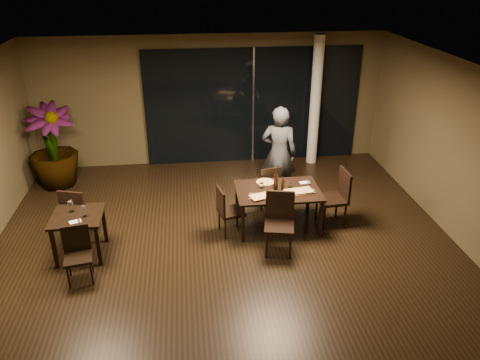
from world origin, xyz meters
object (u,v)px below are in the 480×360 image
chair_main_far (268,185)px  bottle_b (283,183)px  chair_main_near (279,219)px  main_table (278,194)px  chair_main_right (337,195)px  diner (279,154)px  potted_plant (52,147)px  side_table (78,222)px  bottle_c (276,179)px  chair_side_far (77,211)px  chair_side_near (78,251)px  bottle_a (276,181)px  chair_main_left (227,209)px

chair_main_far → bottle_b: 0.83m
chair_main_near → bottle_b: chair_main_near is taller
main_table → chair_main_right: bearing=-0.4°
diner → potted_plant: (-4.63, 1.13, -0.07)m
chair_main_near → diner: size_ratio=0.53×
main_table → side_table: 3.44m
bottle_c → chair_main_near: bearing=-95.8°
chair_side_far → diner: 3.95m
potted_plant → chair_side_near: bearing=-72.3°
chair_main_near → bottle_c: 0.89m
chair_main_far → chair_main_right: bearing=135.0°
bottle_a → chair_main_near: bearing=-95.6°
chair_main_far → chair_side_near: 3.75m
chair_main_near → chair_main_right: chair_main_right is taller
main_table → diner: (0.23, 1.14, 0.30)m
main_table → diner: bearing=78.5°
bottle_a → diner: bearing=76.4°
chair_side_far → diner: diner is taller
chair_side_near → bottle_c: (3.28, 1.24, 0.43)m
diner → bottle_a: diner is taller
main_table → potted_plant: potted_plant is taller
chair_side_near → side_table: bearing=88.0°
chair_side_far → potted_plant: 2.44m
bottle_a → chair_side_near: bearing=-160.3°
chair_side_far → chair_side_near: bearing=117.2°
chair_main_far → chair_side_near: size_ratio=1.03×
chair_main_far → bottle_c: 0.74m
chair_side_far → chair_side_near: (0.22, -1.16, -0.06)m
main_table → chair_main_far: (-0.05, 0.71, -0.17)m
chair_side_near → bottle_b: (3.39, 1.13, 0.39)m
chair_main_far → bottle_b: (0.13, -0.72, 0.38)m
chair_main_far → bottle_a: (0.01, -0.68, 0.40)m
side_table → chair_side_far: bearing=104.3°
diner → chair_main_left: bearing=66.9°
side_table → chair_side_near: chair_side_near is taller
main_table → bottle_c: (-0.03, 0.10, 0.24)m
chair_side_far → chair_main_near: bearing=-175.8°
chair_main_near → diner: 1.93m
main_table → chair_main_near: (-0.11, -0.72, -0.10)m
chair_side_near → main_table: bearing=9.1°
chair_side_near → diner: bearing=22.9°
main_table → chair_main_left: (-0.94, -0.15, -0.17)m
bottle_c → chair_side_near: bearing=-159.3°
main_table → chair_side_near: (-3.31, -1.14, -0.18)m
chair_main_left → main_table: bearing=-93.6°
bottle_c → diner: bearing=75.9°
bottle_b → chair_main_right: bearing=0.3°
bottle_c → bottle_b: bearing=-45.3°
main_table → chair_main_right: size_ratio=1.42×
main_table → chair_side_far: bearing=179.7°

